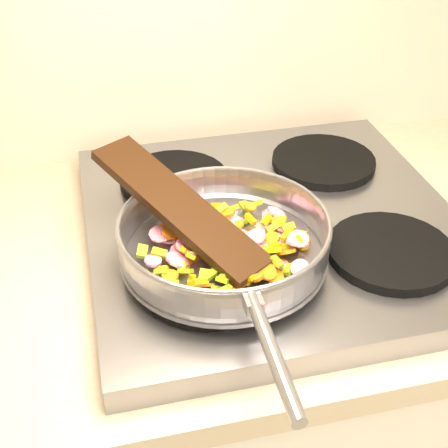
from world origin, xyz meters
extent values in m
cube|color=#939399|center=(-0.70, 1.67, 0.92)|extent=(0.60, 0.60, 0.04)
cylinder|color=black|center=(-0.84, 1.52, 0.95)|extent=(0.19, 0.19, 0.02)
cylinder|color=black|center=(-0.56, 1.52, 0.95)|extent=(0.19, 0.19, 0.02)
cylinder|color=black|center=(-0.84, 1.81, 0.95)|extent=(0.19, 0.19, 0.02)
cylinder|color=black|center=(-0.56, 1.81, 0.95)|extent=(0.19, 0.19, 0.02)
cylinder|color=#9E9EA5|center=(-0.81, 1.56, 0.96)|extent=(0.30, 0.30, 0.01)
torus|color=#9E9EA5|center=(-0.81, 1.56, 0.99)|extent=(0.35, 0.35, 0.06)
torus|color=#9E9EA5|center=(-0.81, 1.56, 1.02)|extent=(0.30, 0.30, 0.01)
cylinder|color=#9E9EA5|center=(-0.81, 1.32, 1.01)|extent=(0.02, 0.19, 0.02)
cube|color=#9E9EA5|center=(-0.81, 1.40, 1.01)|extent=(0.02, 0.03, 0.02)
cube|color=#D6A609|center=(-0.86, 1.66, 0.97)|extent=(0.02, 0.01, 0.01)
cylinder|color=#E4165A|center=(-0.70, 1.54, 0.98)|extent=(0.03, 0.03, 0.01)
cylinder|color=#E4165A|center=(-0.81, 1.58, 0.97)|extent=(0.03, 0.04, 0.02)
cylinder|color=#E4165A|center=(-0.78, 1.58, 0.98)|extent=(0.04, 0.04, 0.02)
cylinder|color=orange|center=(-0.69, 1.55, 0.97)|extent=(0.03, 0.04, 0.03)
cube|color=#7DA415|center=(-0.87, 1.51, 0.98)|extent=(0.02, 0.02, 0.02)
cube|color=#D6A609|center=(-0.73, 1.58, 0.98)|extent=(0.02, 0.02, 0.02)
cylinder|color=#E4165A|center=(-0.86, 1.57, 0.99)|extent=(0.03, 0.03, 0.02)
cube|color=#7DA415|center=(-0.72, 1.54, 0.97)|extent=(0.03, 0.02, 0.01)
cube|color=#7DA415|center=(-0.70, 1.56, 0.97)|extent=(0.02, 0.03, 0.02)
cube|color=#7DA415|center=(-0.89, 1.56, 0.97)|extent=(0.02, 0.02, 0.01)
cylinder|color=#E4165A|center=(-0.82, 1.67, 0.97)|extent=(0.04, 0.04, 0.01)
cylinder|color=#E4165A|center=(-0.91, 1.55, 0.98)|extent=(0.03, 0.03, 0.01)
cube|color=#7DA415|center=(-0.80, 1.45, 0.98)|extent=(0.02, 0.02, 0.01)
cube|color=#D6A609|center=(-0.75, 1.53, 0.98)|extent=(0.03, 0.01, 0.01)
cube|color=#7DA415|center=(-0.79, 1.51, 0.97)|extent=(0.02, 0.02, 0.01)
cylinder|color=#E4165A|center=(-0.71, 1.58, 0.97)|extent=(0.04, 0.04, 0.02)
cube|color=#7DA415|center=(-0.81, 1.51, 0.97)|extent=(0.02, 0.02, 0.01)
cube|color=#7DA415|center=(-0.76, 1.51, 0.98)|extent=(0.02, 0.01, 0.01)
cylinder|color=#E4165A|center=(-0.79, 1.64, 0.97)|extent=(0.04, 0.04, 0.01)
cylinder|color=orange|center=(-0.83, 1.46, 0.97)|extent=(0.03, 0.03, 0.01)
cube|color=#7DA415|center=(-0.92, 1.57, 0.98)|extent=(0.02, 0.02, 0.01)
cylinder|color=orange|center=(-0.81, 1.45, 0.97)|extent=(0.03, 0.03, 0.02)
cylinder|color=orange|center=(-0.78, 1.48, 0.98)|extent=(0.03, 0.03, 0.02)
cube|color=#7DA415|center=(-0.79, 1.60, 0.98)|extent=(0.02, 0.02, 0.02)
cylinder|color=#E4165A|center=(-0.89, 1.62, 0.98)|extent=(0.03, 0.03, 0.02)
cylinder|color=#E4165A|center=(-0.87, 1.57, 0.97)|extent=(0.05, 0.04, 0.03)
cube|color=#D6A609|center=(-0.71, 1.57, 0.98)|extent=(0.02, 0.01, 0.01)
cylinder|color=#E4165A|center=(-0.87, 1.57, 0.97)|extent=(0.04, 0.04, 0.02)
cylinder|color=#E4165A|center=(-0.78, 1.63, 0.97)|extent=(0.04, 0.04, 0.01)
cube|color=#D6A609|center=(-0.73, 1.60, 0.98)|extent=(0.02, 0.02, 0.02)
cylinder|color=#E4165A|center=(-0.80, 1.51, 0.97)|extent=(0.04, 0.04, 0.02)
cylinder|color=orange|center=(-0.85, 1.50, 0.96)|extent=(0.04, 0.03, 0.03)
cube|color=#D6A609|center=(-0.88, 1.56, 0.97)|extent=(0.02, 0.02, 0.01)
cylinder|color=orange|center=(-0.76, 1.49, 0.98)|extent=(0.03, 0.03, 0.02)
cylinder|color=orange|center=(-0.87, 1.54, 0.97)|extent=(0.03, 0.03, 0.02)
cube|color=#D6A609|center=(-0.79, 1.45, 0.98)|extent=(0.02, 0.03, 0.02)
cube|color=#D6A609|center=(-0.71, 1.58, 0.98)|extent=(0.02, 0.03, 0.01)
cylinder|color=#E4165A|center=(-0.72, 1.64, 0.97)|extent=(0.04, 0.05, 0.02)
cylinder|color=#E4165A|center=(-0.72, 1.49, 0.98)|extent=(0.03, 0.03, 0.02)
cube|color=#7DA415|center=(-0.73, 1.65, 0.98)|extent=(0.03, 0.01, 0.02)
cube|color=#7DA415|center=(-0.80, 1.54, 0.98)|extent=(0.02, 0.02, 0.01)
cylinder|color=#E4165A|center=(-0.78, 1.64, 0.97)|extent=(0.03, 0.04, 0.03)
cube|color=#D6A609|center=(-0.79, 1.50, 0.98)|extent=(0.02, 0.03, 0.02)
cube|color=#D6A609|center=(-0.85, 1.65, 0.97)|extent=(0.02, 0.02, 0.02)
cylinder|color=#E4165A|center=(-0.84, 1.46, 0.98)|extent=(0.04, 0.04, 0.03)
cube|color=#D6A609|center=(-0.70, 1.54, 0.98)|extent=(0.02, 0.03, 0.01)
cube|color=#7DA415|center=(-0.71, 1.59, 0.98)|extent=(0.02, 0.02, 0.02)
cube|color=#D6A609|center=(-0.74, 1.53, 0.99)|extent=(0.02, 0.02, 0.02)
cube|color=#7DA415|center=(-0.82, 1.49, 0.98)|extent=(0.02, 0.02, 0.01)
cylinder|color=#E4165A|center=(-0.76, 1.56, 0.98)|extent=(0.04, 0.04, 0.02)
cube|color=#7DA415|center=(-0.90, 1.50, 0.98)|extent=(0.02, 0.02, 0.02)
cylinder|color=orange|center=(-0.88, 1.62, 0.98)|extent=(0.03, 0.03, 0.01)
cube|color=#D6A609|center=(-0.79, 1.49, 0.97)|extent=(0.02, 0.02, 0.02)
cylinder|color=#E4165A|center=(-0.74, 1.52, 0.96)|extent=(0.03, 0.03, 0.01)
cube|color=#7DA415|center=(-0.90, 1.53, 0.97)|extent=(0.02, 0.02, 0.02)
cube|color=#7DA415|center=(-0.90, 1.56, 0.97)|extent=(0.02, 0.02, 0.01)
cylinder|color=orange|center=(-0.88, 1.60, 0.99)|extent=(0.04, 0.04, 0.02)
cylinder|color=orange|center=(-0.83, 1.57, 0.97)|extent=(0.03, 0.03, 0.01)
cylinder|color=#E4165A|center=(-0.90, 1.50, 0.97)|extent=(0.04, 0.04, 0.03)
cylinder|color=#E4165A|center=(-0.77, 1.54, 0.97)|extent=(0.04, 0.03, 0.03)
cube|color=#7DA415|center=(-0.69, 1.57, 0.97)|extent=(0.02, 0.02, 0.02)
cube|color=#7DA415|center=(-0.83, 1.48, 0.97)|extent=(0.02, 0.02, 0.01)
cube|color=#7DA415|center=(-0.87, 1.63, 0.97)|extent=(0.02, 0.02, 0.01)
cube|color=#D6A609|center=(-0.69, 1.57, 0.97)|extent=(0.02, 0.02, 0.01)
cylinder|color=#E4165A|center=(-0.78, 1.62, 0.97)|extent=(0.03, 0.03, 0.02)
cylinder|color=#E4165A|center=(-0.81, 1.58, 0.98)|extent=(0.04, 0.04, 0.02)
cube|color=#D6A609|center=(-0.79, 1.48, 0.98)|extent=(0.03, 0.03, 0.01)
cylinder|color=#E4165A|center=(-0.71, 1.62, 0.98)|extent=(0.04, 0.04, 0.02)
cylinder|color=orange|center=(-0.89, 1.62, 0.98)|extent=(0.03, 0.03, 0.03)
cube|color=#D6A609|center=(-0.86, 1.48, 0.98)|extent=(0.02, 0.02, 0.02)
cylinder|color=orange|center=(-0.84, 1.63, 0.97)|extent=(0.03, 0.03, 0.02)
cube|color=#7DA415|center=(-0.83, 1.58, 0.98)|extent=(0.02, 0.03, 0.02)
cube|color=#D6A609|center=(-0.84, 1.58, 0.97)|extent=(0.03, 0.02, 0.01)
cylinder|color=orange|center=(-0.75, 1.49, 0.97)|extent=(0.03, 0.04, 0.01)
cube|color=#7DA415|center=(-0.83, 1.48, 0.98)|extent=(0.02, 0.02, 0.01)
cube|color=#7DA415|center=(-0.73, 1.50, 0.97)|extent=(0.03, 0.03, 0.01)
cylinder|color=#E4165A|center=(-0.85, 1.55, 0.98)|extent=(0.04, 0.04, 0.02)
cube|color=#7DA415|center=(-0.83, 1.59, 0.98)|extent=(0.01, 0.02, 0.02)
cube|color=#7DA415|center=(-0.79, 1.64, 0.99)|extent=(0.02, 0.01, 0.02)
cube|color=#7DA415|center=(-0.81, 1.53, 0.97)|extent=(0.03, 0.03, 0.01)
cube|color=#D6A609|center=(-0.87, 1.56, 0.98)|extent=(0.02, 0.03, 0.02)
cylinder|color=#E4165A|center=(-0.83, 1.64, 0.97)|extent=(0.03, 0.03, 0.01)
cylinder|color=orange|center=(-0.78, 1.57, 0.99)|extent=(0.02, 0.02, 0.01)
cylinder|color=#E4165A|center=(-0.76, 1.54, 0.98)|extent=(0.03, 0.03, 0.02)
cylinder|color=orange|center=(-0.72, 1.60, 0.98)|extent=(0.03, 0.03, 0.01)
cylinder|color=orange|center=(-0.86, 1.57, 0.98)|extent=(0.03, 0.03, 0.02)
cube|color=#D6A609|center=(-0.76, 1.55, 0.97)|extent=(0.01, 0.03, 0.02)
cube|color=#7DA415|center=(-0.87, 1.53, 0.97)|extent=(0.02, 0.02, 0.01)
cube|color=#7DA415|center=(-0.76, 1.53, 0.98)|extent=(0.02, 0.02, 0.02)
cube|color=#7DA415|center=(-0.77, 1.56, 0.97)|extent=(0.01, 0.02, 0.02)
cylinder|color=orange|center=(-0.78, 1.60, 0.98)|extent=(0.03, 0.03, 0.02)
cube|color=#D6A609|center=(-0.78, 1.64, 0.98)|extent=(0.02, 0.01, 0.02)
cube|color=#7DA415|center=(-0.87, 1.63, 0.97)|extent=(0.02, 0.02, 0.02)
cylinder|color=#E4165A|center=(-0.83, 1.45, 0.98)|extent=(0.04, 0.04, 0.01)
cube|color=#7DA415|center=(-0.81, 1.58, 0.97)|extent=(0.02, 0.02, 0.02)
cylinder|color=orange|center=(-0.81, 1.46, 0.97)|extent=(0.02, 0.03, 0.01)
cylinder|color=orange|center=(-0.85, 1.64, 0.97)|extent=(0.03, 0.03, 0.02)
cylinder|color=#E4165A|center=(-0.88, 1.60, 0.97)|extent=(0.04, 0.04, 0.02)
cylinder|color=orange|center=(-0.78, 1.54, 0.97)|extent=(0.02, 0.02, 0.01)
cylinder|color=orange|center=(-0.84, 1.61, 0.98)|extent=(0.03, 0.03, 0.01)
cube|color=#D6A609|center=(-0.71, 1.56, 0.99)|extent=(0.02, 0.02, 0.01)
cube|color=#D6A609|center=(-0.87, 1.50, 0.97)|extent=(0.02, 0.02, 0.01)
cube|color=#7DA415|center=(-0.90, 1.56, 0.98)|extent=(0.03, 0.02, 0.01)
cylinder|color=orange|center=(-0.89, 1.52, 0.97)|extent=(0.03, 0.03, 0.01)
cylinder|color=#E4165A|center=(-0.89, 1.60, 0.98)|extent=(0.04, 0.04, 0.01)
cube|color=#7DA415|center=(-0.84, 1.50, 0.98)|extent=(0.02, 0.02, 0.01)
cylinder|color=orange|center=(-0.75, 1.64, 0.98)|extent=(0.02, 0.02, 0.01)
cylinder|color=orange|center=(-0.81, 1.49, 0.97)|extent=(0.04, 0.04, 0.02)
cylinder|color=#E4165A|center=(-0.88, 1.54, 0.98)|extent=(0.04, 0.05, 0.02)
cube|color=#7DA415|center=(-0.85, 1.49, 0.99)|extent=(0.02, 0.02, 0.01)
cylinder|color=#E4165A|center=(-0.76, 1.57, 0.98)|extent=(0.04, 0.04, 0.02)
cube|color=#7DA415|center=(-0.79, 1.58, 0.97)|extent=(0.02, 0.02, 0.02)
cylinder|color=orange|center=(-0.85, 1.56, 0.97)|extent=(0.03, 0.03, 0.02)
cube|color=#7DA415|center=(-0.75, 1.50, 0.98)|extent=(0.02, 0.02, 0.02)
cube|color=#7DA415|center=(-0.83, 1.47, 0.98)|extent=(0.03, 0.02, 0.01)
cube|color=#7DA415|center=(-0.75, 1.66, 0.97)|extent=(0.02, 0.02, 0.01)
cylinder|color=#E4165A|center=(-0.74, 1.55, 0.97)|extent=(0.04, 0.04, 0.01)
cylinder|color=#E4165A|center=(-0.79, 1.60, 0.98)|extent=(0.03, 0.03, 0.01)
cube|color=#7DA415|center=(-0.86, 1.66, 0.99)|extent=(0.02, 0.02, 0.01)
cylinder|color=orange|center=(-0.74, 1.56, 0.97)|extent=(0.03, 0.03, 0.01)
cylinder|color=orange|center=(-0.72, 1.53, 0.98)|extent=(0.04, 0.03, 0.03)
cylinder|color=orange|center=(-0.79, 1.64, 0.98)|extent=(0.04, 0.04, 0.01)
cube|color=#7DA415|center=(-0.75, 1.63, 0.97)|extent=(0.02, 0.02, 0.02)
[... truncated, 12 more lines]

